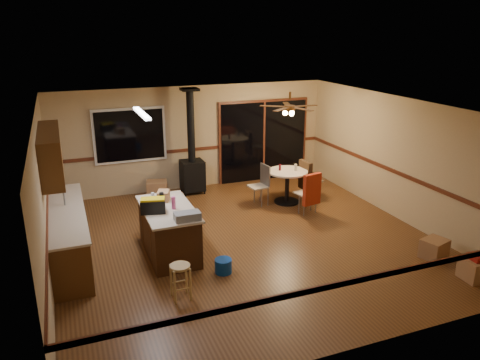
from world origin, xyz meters
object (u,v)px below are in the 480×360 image
bar_stool (181,282)px  chair_left (262,180)px  kitchen_island (169,231)px  toolbox_grey (187,216)px  chair_near (311,189)px  blue_bucket (223,266)px  box_under_window (157,189)px  chair_right (306,175)px  dining_table (287,181)px  box_corner_a (477,269)px  wood_stove (192,165)px  box_corner_b (434,249)px

bar_stool → chair_left: size_ratio=1.09×
kitchen_island → bar_stool: kitchen_island is taller
toolbox_grey → chair_near: bearing=23.6°
bar_stool → blue_bucket: size_ratio=1.93×
blue_bucket → chair_left: chair_left is taller
box_under_window → chair_left: bearing=-32.6°
chair_right → bar_stool: bearing=-140.9°
chair_near → chair_right: (0.38, 0.92, 0.00)m
dining_table → chair_near: 0.89m
kitchen_island → chair_near: chair_near is taller
chair_left → chair_near: bearing=-53.6°
box_under_window → toolbox_grey: bearing=-93.4°
chair_left → kitchen_island: bearing=-146.7°
bar_stool → box_corner_a: (4.68, -1.20, -0.10)m
toolbox_grey → blue_bucket: size_ratio=1.49×
chair_left → bar_stool: bearing=-130.6°
blue_bucket → chair_near: bearing=33.2°
toolbox_grey → chair_right: bearing=33.0°
blue_bucket → dining_table: 3.64m
blue_bucket → chair_near: size_ratio=0.42×
kitchen_island → wood_stove: 3.33m
box_corner_a → toolbox_grey: bearing=154.5°
blue_bucket → chair_right: bearing=41.2°
wood_stove → blue_bucket: (-0.62, -4.07, -0.61)m
box_corner_a → box_under_window: bearing=125.1°
toolbox_grey → chair_left: 3.40m
toolbox_grey → chair_right: 4.22m
wood_stove → box_under_window: wood_stove is taller
toolbox_grey → box_corner_b: (4.22, -1.21, -0.79)m
bar_stool → chair_right: (3.88, 3.15, 0.32)m
chair_left → box_corner_b: (1.81, -3.58, -0.41)m
wood_stove → box_corner_b: wood_stove is taller
bar_stool → chair_left: chair_left is taller
chair_left → chair_right: 1.12m
chair_near → bar_stool: bearing=-147.4°
bar_stool → chair_left: 4.27m
box_under_window → box_corner_a: bearing=-54.9°
wood_stove → box_corner_a: bearing=-61.0°
kitchen_island → box_corner_a: kitchen_island is taller
blue_bucket → chair_near: 3.19m
blue_bucket → chair_right: size_ratio=0.42×
kitchen_island → dining_table: bearing=26.5°
wood_stove → chair_near: wood_stove is taller
wood_stove → box_corner_b: 5.85m
wood_stove → bar_stool: bearing=-107.9°
bar_stool → box_corner_b: (4.58, -0.35, -0.11)m
kitchen_island → chair_left: chair_left is taller
kitchen_island → chair_right: chair_right is taller
dining_table → box_corner_a: 4.52m
blue_bucket → chair_left: (1.91, 2.72, 0.47)m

